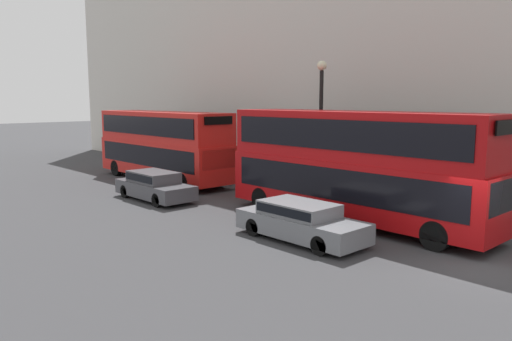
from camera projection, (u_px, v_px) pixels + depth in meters
ground_plane at (481, 267)px, 14.54m from camera, size 200.00×200.00×0.00m
bus_leading at (354, 162)px, 19.44m from camera, size 2.59×11.34×4.38m
bus_second_in_queue at (163, 143)px, 29.48m from camera, size 2.59×10.70×4.11m
car_dark_sedan at (300, 220)px, 17.20m from camera, size 1.84×4.80×1.33m
car_hatchback at (154, 185)px, 24.10m from camera, size 1.81×4.63×1.37m
street_lamp at (321, 117)px, 22.71m from camera, size 0.44×0.44×6.55m
pedestrian at (415, 199)px, 20.22m from camera, size 0.36×0.36×1.78m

